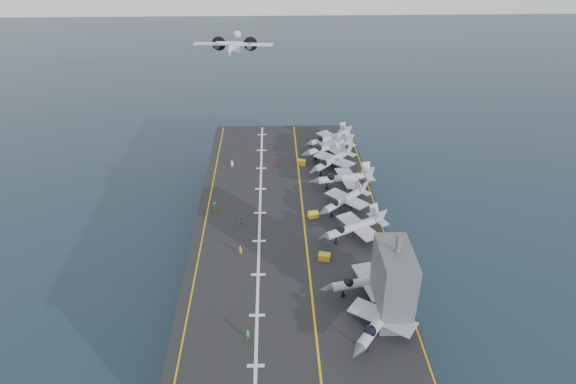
{
  "coord_description": "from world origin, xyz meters",
  "views": [
    {
      "loc": [
        -3.06,
        -90.15,
        68.13
      ],
      "look_at": [
        0.0,
        4.0,
        13.0
      ],
      "focal_mm": 32.0,
      "sensor_mm": 36.0,
      "label": 1
    }
  ],
  "objects_px": {
    "fighter_jet_0": "(380,319)",
    "transport_plane": "(234,49)",
    "island_superstructure": "(394,276)",
    "tow_cart_a": "(324,257)"
  },
  "relations": [
    {
      "from": "tow_cart_a",
      "to": "transport_plane",
      "type": "bearing_deg",
      "value": 104.4
    },
    {
      "from": "island_superstructure",
      "to": "fighter_jet_0",
      "type": "height_order",
      "value": "island_superstructure"
    },
    {
      "from": "tow_cart_a",
      "to": "island_superstructure",
      "type": "bearing_deg",
      "value": -56.87
    },
    {
      "from": "island_superstructure",
      "to": "transport_plane",
      "type": "distance_m",
      "value": 97.33
    },
    {
      "from": "fighter_jet_0",
      "to": "tow_cart_a",
      "type": "distance_m",
      "value": 19.32
    },
    {
      "from": "island_superstructure",
      "to": "tow_cart_a",
      "type": "height_order",
      "value": "island_superstructure"
    },
    {
      "from": "fighter_jet_0",
      "to": "transport_plane",
      "type": "relative_size",
      "value": 0.75
    },
    {
      "from": "fighter_jet_0",
      "to": "transport_plane",
      "type": "bearing_deg",
      "value": 105.48
    },
    {
      "from": "island_superstructure",
      "to": "fighter_jet_0",
      "type": "bearing_deg",
      "value": -120.71
    },
    {
      "from": "fighter_jet_0",
      "to": "tow_cart_a",
      "type": "height_order",
      "value": "fighter_jet_0"
    }
  ]
}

